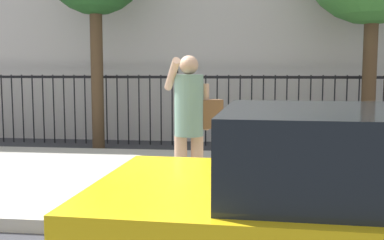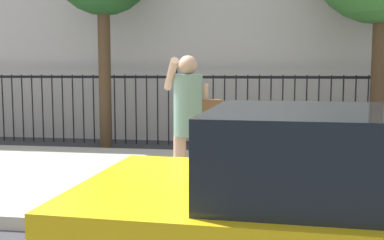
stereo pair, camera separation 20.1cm
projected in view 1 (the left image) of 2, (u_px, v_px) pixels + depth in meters
ground_plane at (45, 234)px, 4.84m from camera, size 60.00×60.00×0.00m
sidewalk at (108, 179)px, 7.01m from camera, size 28.00×4.40×0.15m
iron_fence at (155, 100)px, 10.56m from camera, size 12.03×0.04×1.60m
pedestrian_on_phone at (191, 117)px, 5.46m from camera, size 0.72×0.55×1.73m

